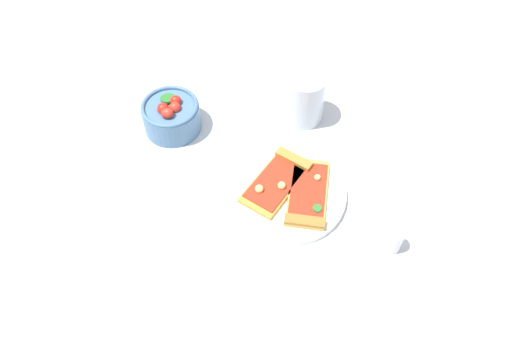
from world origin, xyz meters
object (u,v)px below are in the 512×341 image
at_px(pizza_slice_near, 308,197).
at_px(paper_napkin, 132,234).
at_px(salad_bowl, 171,116).
at_px(soda_glass, 305,99).
at_px(plate, 287,193).
at_px(pizza_slice_far, 279,179).
at_px(pepper_shaker, 394,238).

xyz_separation_m(pizza_slice_near, paper_napkin, (0.19, 0.27, -0.02)).
xyz_separation_m(salad_bowl, paper_napkin, (-0.14, 0.22, -0.03)).
height_order(pizza_slice_near, soda_glass, soda_glass).
bearing_deg(soda_glass, paper_napkin, 85.09).
height_order(salad_bowl, paper_napkin, salad_bowl).
height_order(plate, soda_glass, soda_glass).
relative_size(plate, pizza_slice_near, 1.32).
relative_size(pizza_slice_near, salad_bowl, 1.43).
relative_size(pizza_slice_far, soda_glass, 1.41).
bearing_deg(paper_napkin, pizza_slice_far, -114.34).
bearing_deg(pepper_shaker, salad_bowl, 8.56).
relative_size(pizza_slice_near, paper_napkin, 1.49).
relative_size(paper_napkin, pepper_shaker, 1.82).
relative_size(soda_glass, paper_napkin, 0.98).
bearing_deg(pizza_slice_far, paper_napkin, 65.66).
bearing_deg(salad_bowl, pizza_slice_near, -172.02).
relative_size(plate, pizza_slice_far, 1.42).
relative_size(plate, pepper_shaker, 3.57).
relative_size(plate, soda_glass, 2.01).
xyz_separation_m(pizza_slice_near, soda_glass, (0.15, -0.17, 0.03)).
bearing_deg(pizza_slice_near, paper_napkin, 55.46).
bearing_deg(pizza_slice_far, pizza_slice_near, -174.64).
distance_m(pizza_slice_near, soda_glass, 0.22).
distance_m(soda_glass, pepper_shaker, 0.35).
relative_size(pizza_slice_near, pizza_slice_far, 1.08).
xyz_separation_m(pizza_slice_far, salad_bowl, (0.26, 0.04, 0.02)).
relative_size(salad_bowl, pepper_shaker, 1.90).
xyz_separation_m(plate, pizza_slice_far, (0.03, -0.01, 0.01)).
xyz_separation_m(plate, soda_glass, (0.11, -0.18, 0.05)).
bearing_deg(pizza_slice_far, soda_glass, -64.49).
xyz_separation_m(plate, pepper_shaker, (-0.21, -0.04, 0.02)).
height_order(paper_napkin, pepper_shaker, pepper_shaker).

